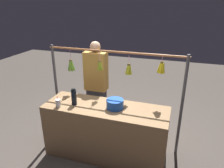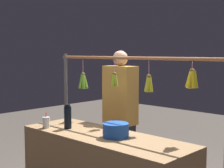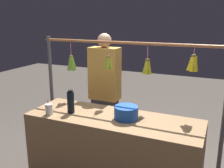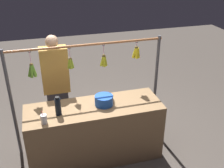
{
  "view_description": "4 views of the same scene",
  "coord_description": "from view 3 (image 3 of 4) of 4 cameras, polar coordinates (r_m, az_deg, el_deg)",
  "views": [
    {
      "loc": [
        -0.93,
        2.52,
        2.27
      ],
      "look_at": [
        -0.1,
        0.0,
        1.21
      ],
      "focal_mm": 33.71,
      "sensor_mm": 36.0,
      "label": 1
    },
    {
      "loc": [
        -2.24,
        2.24,
        1.62
      ],
      "look_at": [
        -0.1,
        0.0,
        1.33
      ],
      "focal_mm": 54.57,
      "sensor_mm": 36.0,
      "label": 2
    },
    {
      "loc": [
        -0.99,
        2.26,
        1.83
      ],
      "look_at": [
        0.01,
        0.0,
        1.19
      ],
      "focal_mm": 41.17,
      "sensor_mm": 36.0,
      "label": 3
    },
    {
      "loc": [
        0.59,
        2.97,
        2.71
      ],
      "look_at": [
        -0.25,
        0.0,
        1.14
      ],
      "focal_mm": 43.21,
      "sensor_mm": 36.0,
      "label": 4
    }
  ],
  "objects": [
    {
      "name": "vendor_person",
      "position": [
        3.43,
        -1.61,
        -2.75
      ],
      "size": [
        0.39,
        0.21,
        1.64
      ],
      "color": "#2D2D38",
      "rests_on": "ground"
    },
    {
      "name": "display_rack",
      "position": [
        2.9,
        3.26,
        0.29
      ],
      "size": [
        2.15,
        0.12,
        1.6
      ],
      "color": "#4C4C51",
      "rests_on": "ground"
    },
    {
      "name": "market_counter",
      "position": [
        2.84,
        0.22,
        -15.2
      ],
      "size": [
        1.81,
        0.61,
        0.84
      ],
      "primitive_type": "cube",
      "color": "olive",
      "rests_on": "ground"
    },
    {
      "name": "blue_bucket",
      "position": [
        2.6,
        3.17,
        -6.38
      ],
      "size": [
        0.24,
        0.24,
        0.13
      ],
      "primitive_type": "cylinder",
      "color": "#1B4CB5",
      "rests_on": "market_counter"
    },
    {
      "name": "drink_cup",
      "position": [
        2.79,
        -13.84,
        -5.46
      ],
      "size": [
        0.08,
        0.08,
        0.16
      ],
      "color": "silver",
      "rests_on": "market_counter"
    },
    {
      "name": "water_bottle",
      "position": [
        2.77,
        -9.16,
        -3.97
      ],
      "size": [
        0.08,
        0.08,
        0.25
      ],
      "color": "black",
      "rests_on": "market_counter"
    }
  ]
}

